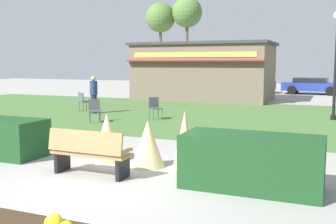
# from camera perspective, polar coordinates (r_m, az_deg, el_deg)

# --- Properties ---
(ground_plane) EXTENTS (80.00, 80.00, 0.00)m
(ground_plane) POSITION_cam_1_polar(r_m,az_deg,el_deg) (8.00, -9.55, -9.62)
(ground_plane) COLOR #999691
(lawn_patch) EXTENTS (36.00, 12.00, 0.01)m
(lawn_patch) POSITION_cam_1_polar(r_m,az_deg,el_deg) (17.53, 8.94, -0.57)
(lawn_patch) COLOR #446B33
(lawn_patch) RESTS_ON ground_plane
(park_bench) EXTENTS (1.71, 0.55, 0.95)m
(park_bench) POSITION_cam_1_polar(r_m,az_deg,el_deg) (8.29, -11.08, -5.64)
(park_bench) COLOR #9E7547
(park_bench) RESTS_ON ground_plane
(hedge_left) EXTENTS (2.03, 1.10, 0.91)m
(hedge_left) POSITION_cam_1_polar(r_m,az_deg,el_deg) (10.68, -22.23, -3.36)
(hedge_left) COLOR #19421E
(hedge_left) RESTS_ON ground_plane
(hedge_right) EXTENTS (2.48, 1.10, 0.98)m
(hedge_right) POSITION_cam_1_polar(r_m,az_deg,el_deg) (7.50, 11.74, -6.92)
(hedge_right) COLOR #19421E
(hedge_right) RESTS_ON ground_plane
(ornamental_grass_behind_left) EXTENTS (0.74, 0.74, 1.03)m
(ornamental_grass_behind_left) POSITION_cam_1_polar(r_m,az_deg,el_deg) (8.86, -2.87, -4.48)
(ornamental_grass_behind_left) COLOR #D1BC7F
(ornamental_grass_behind_left) RESTS_ON ground_plane
(ornamental_grass_behind_right) EXTENTS (0.52, 0.52, 1.25)m
(ornamental_grass_behind_right) POSITION_cam_1_polar(r_m,az_deg,el_deg) (8.78, 2.37, -3.85)
(ornamental_grass_behind_right) COLOR #D1BC7F
(ornamental_grass_behind_right) RESTS_ON ground_plane
(ornamental_grass_behind_center) EXTENTS (0.70, 0.70, 1.12)m
(ornamental_grass_behind_center) POSITION_cam_1_polar(r_m,az_deg,el_deg) (9.44, -8.61, -3.58)
(ornamental_grass_behind_center) COLOR #D1BC7F
(ornamental_grass_behind_center) RESTS_ON ground_plane
(trash_bin) EXTENTS (0.52, 0.52, 0.84)m
(trash_bin) POSITION_cam_1_polar(r_m,az_deg,el_deg) (10.33, -21.22, -3.83)
(trash_bin) COLOR #2D4233
(trash_bin) RESTS_ON ground_plane
(food_kiosk) EXTENTS (8.44, 4.88, 3.50)m
(food_kiosk) POSITION_cam_1_polar(r_m,az_deg,el_deg) (25.28, 5.06, 5.76)
(food_kiosk) COLOR #6B5B4C
(food_kiosk) RESTS_ON ground_plane
(cafe_chair_west) EXTENTS (0.62, 0.62, 0.89)m
(cafe_chair_west) POSITION_cam_1_polar(r_m,az_deg,el_deg) (15.71, -10.35, 0.47)
(cafe_chair_west) COLOR #4C5156
(cafe_chair_west) RESTS_ON ground_plane
(cafe_chair_east) EXTENTS (0.59, 0.59, 0.89)m
(cafe_chair_east) POSITION_cam_1_polar(r_m,az_deg,el_deg) (19.47, -11.93, 1.66)
(cafe_chair_east) COLOR #4C5156
(cafe_chair_east) RESTS_ON ground_plane
(cafe_chair_center) EXTENTS (0.62, 0.62, 0.89)m
(cafe_chair_center) POSITION_cam_1_polar(r_m,az_deg,el_deg) (16.32, -1.88, 0.82)
(cafe_chair_center) COLOR #4C5156
(cafe_chair_center) RESTS_ON ground_plane
(person_strolling) EXTENTS (0.34, 0.34, 1.69)m
(person_strolling) POSITION_cam_1_polar(r_m,az_deg,el_deg) (18.49, -10.46, 2.46)
(person_strolling) COLOR #23232D
(person_strolling) RESTS_ON ground_plane
(parked_car_west_slot) EXTENTS (4.20, 2.07, 1.20)m
(parked_car_west_slot) POSITION_cam_1_polar(r_m,az_deg,el_deg) (31.97, 11.02, 3.90)
(parked_car_west_slot) COLOR black
(parked_car_west_slot) RESTS_ON ground_plane
(parked_car_center_slot) EXTENTS (4.31, 2.27, 1.20)m
(parked_car_center_slot) POSITION_cam_1_polar(r_m,az_deg,el_deg) (31.35, 19.69, 3.56)
(parked_car_center_slot) COLOR navy
(parked_car_center_slot) RESTS_ON ground_plane
(tree_left_bg) EXTENTS (2.80, 2.80, 8.34)m
(tree_left_bg) POSITION_cam_1_polar(r_m,az_deg,el_deg) (38.51, 2.71, 13.78)
(tree_left_bg) COLOR brown
(tree_left_bg) RESTS_ON ground_plane
(tree_right_bg) EXTENTS (2.80, 2.80, 7.96)m
(tree_right_bg) POSITION_cam_1_polar(r_m,az_deg,el_deg) (39.27, -1.09, 13.10)
(tree_right_bg) COLOR brown
(tree_right_bg) RESTS_ON ground_plane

